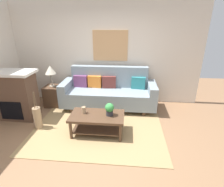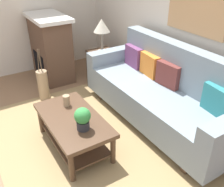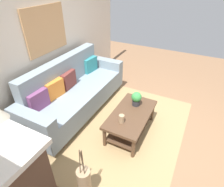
{
  "view_description": "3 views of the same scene",
  "coord_description": "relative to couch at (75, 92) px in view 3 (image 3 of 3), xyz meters",
  "views": [
    {
      "loc": [
        0.61,
        -2.84,
        2.2
      ],
      "look_at": [
        0.27,
        0.83,
        0.7
      ],
      "focal_mm": 28.62,
      "sensor_mm": 36.0,
      "label": 1
    },
    {
      "loc": [
        2.32,
        -0.58,
        2.13
      ],
      "look_at": [
        -0.13,
        0.93,
        0.5
      ],
      "focal_mm": 40.7,
      "sensor_mm": 36.0,
      "label": 2
    },
    {
      "loc": [
        -2.32,
        -0.53,
        2.44
      ],
      "look_at": [
        0.23,
        0.78,
        0.56
      ],
      "focal_mm": 29.82,
      "sensor_mm": 36.0,
      "label": 3
    }
  ],
  "objects": [
    {
      "name": "coffee_table",
      "position": [
        -0.1,
        -1.25,
        -0.12
      ],
      "size": [
        1.1,
        0.6,
        0.43
      ],
      "color": "#513826",
      "rests_on": "ground_plane"
    },
    {
      "name": "floor_vase_branch_b",
      "position": [
        -1.43,
        -1.16,
        0.24
      ],
      "size": [
        0.05,
        0.01,
        0.36
      ],
      "primitive_type": "cylinder",
      "rotation": [
        0.01,
        0.09,
        0.0
      ],
      "color": "brown",
      "rests_on": "floor_vase"
    },
    {
      "name": "floor_vase_branch_a",
      "position": [
        -1.4,
        -1.18,
        0.24
      ],
      "size": [
        0.03,
        0.03,
        0.36
      ],
      "primitive_type": "cylinder",
      "rotation": [
        0.04,
        -0.05,
        0.0
      ],
      "color": "brown",
      "rests_on": "floor_vase"
    },
    {
      "name": "throw_pillow_orange",
      "position": [
        -0.39,
        0.12,
        0.25
      ],
      "size": [
        0.37,
        0.16,
        0.32
      ],
      "primitive_type": "cube",
      "rotation": [
        0.0,
        0.0,
        -0.1
      ],
      "color": "orange",
      "rests_on": "couch"
    },
    {
      "name": "throw_pillow_maroon",
      "position": [
        0.0,
        0.12,
        0.25
      ],
      "size": [
        0.37,
        0.15,
        0.32
      ],
      "primitive_type": "cube",
      "rotation": [
        0.0,
        0.0,
        0.09
      ],
      "color": "brown",
      "rests_on": "couch"
    },
    {
      "name": "throw_pillow_plum",
      "position": [
        -0.78,
        0.12,
        0.25
      ],
      "size": [
        0.37,
        0.14,
        0.32
      ],
      "primitive_type": "cube",
      "rotation": [
        0.0,
        0.0,
        -0.06
      ],
      "color": "#7A4270",
      "rests_on": "couch"
    },
    {
      "name": "floor_vase_branch_c",
      "position": [
        -1.43,
        -1.2,
        0.24
      ],
      "size": [
        0.02,
        0.04,
        0.36
      ],
      "primitive_type": "cylinder",
      "rotation": [
        -0.08,
        0.01,
        0.0
      ],
      "color": "brown",
      "rests_on": "floor_vase"
    },
    {
      "name": "throw_pillow_teal",
      "position": [
        0.78,
        0.12,
        0.25
      ],
      "size": [
        0.37,
        0.16,
        0.32
      ],
      "primitive_type": "cube",
      "rotation": [
        0.0,
        0.0,
        -0.12
      ],
      "color": "teal",
      "rests_on": "couch"
    },
    {
      "name": "side_table",
      "position": [
        -1.53,
        -0.03,
        -0.15
      ],
      "size": [
        0.44,
        0.44,
        0.56
      ],
      "primitive_type": "cube",
      "color": "#513826",
      "rests_on": "ground_plane"
    },
    {
      "name": "couch",
      "position": [
        0.0,
        0.0,
        0.0
      ],
      "size": [
        2.45,
        0.84,
        1.08
      ],
      "color": "gray",
      "rests_on": "ground_plane"
    },
    {
      "name": "ground_plane",
      "position": [
        -0.11,
        -1.55,
        -0.43
      ],
      "size": [
        9.13,
        9.13,
        0.0
      ],
      "primitive_type": "plane",
      "color": "#8C6647"
    },
    {
      "name": "framed_painting",
      "position": [
        0.0,
        0.47,
        1.16
      ],
      "size": [
        0.93,
        0.03,
        0.79
      ],
      "primitive_type": "cube",
      "color": "tan"
    },
    {
      "name": "wall_back",
      "position": [
        -0.11,
        0.54,
        0.92
      ],
      "size": [
        5.13,
        0.1,
        2.7
      ],
      "primitive_type": "cube",
      "color": "beige",
      "rests_on": "ground_plane"
    },
    {
      "name": "tabletop_vase",
      "position": [
        -0.38,
        -1.2,
        0.07
      ],
      "size": [
        0.09,
        0.09,
        0.14
      ],
      "primitive_type": "cylinder",
      "color": "tan",
      "rests_on": "coffee_table"
    },
    {
      "name": "area_rug",
      "position": [
        -0.11,
        -1.05,
        -0.43
      ],
      "size": [
        2.79,
        2.17,
        0.01
      ],
      "primitive_type": "cube",
      "color": "#A38456",
      "rests_on": "ground_plane"
    },
    {
      "name": "floor_vase",
      "position": [
        -1.42,
        -1.18,
        -0.19
      ],
      "size": [
        0.17,
        0.17,
        0.49
      ],
      "primitive_type": "cylinder",
      "color": "tan",
      "rests_on": "ground_plane"
    },
    {
      "name": "potted_plant_tabletop",
      "position": [
        0.16,
        -1.23,
        0.14
      ],
      "size": [
        0.18,
        0.18,
        0.26
      ],
      "color": "#2D2D33",
      "rests_on": "coffee_table"
    }
  ]
}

